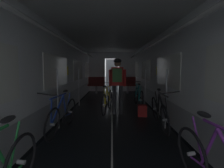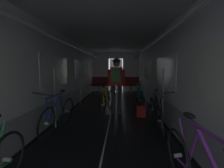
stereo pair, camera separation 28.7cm
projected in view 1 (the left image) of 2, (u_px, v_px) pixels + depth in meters
name	position (u px, v px, depth m)	size (l,w,h in m)	color
train_car_shell	(112.00, 60.00, 5.49)	(3.14, 12.34, 2.57)	black
bench_seat_far_left	(96.00, 83.00, 10.05)	(0.98, 0.51, 0.95)	gray
bench_seat_far_right	(128.00, 83.00, 10.05)	(0.98, 0.51, 0.95)	gray
bicycle_teal	(138.00, 97.00, 6.47)	(0.44, 1.69, 0.95)	black
bicycle_black	(159.00, 112.00, 4.18)	(0.44, 1.69, 0.95)	black
bicycle_blue	(62.00, 115.00, 3.88)	(0.49, 1.69, 0.95)	black
person_cyclist_aisle	(117.00, 80.00, 5.34)	(0.54, 0.41, 1.73)	#2D2D33
bicycle_yellow_in_aisle	(107.00, 100.00, 5.67)	(0.45, 1.68, 0.93)	black
backpack_on_floor	(142.00, 111.00, 5.17)	(0.26, 0.20, 0.34)	maroon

